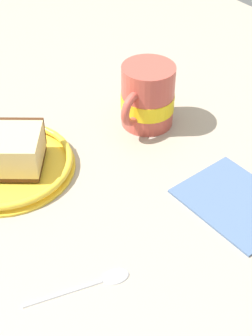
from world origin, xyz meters
TOP-DOWN VIEW (x-y plane):
  - ground_plane at (0.00, 0.00)cm, footprint 122.96×122.96cm
  - small_plate at (-2.26, -4.80)cm, footprint 18.03×18.03cm
  - cake_slice at (-2.48, -4.65)cm, footprint 11.72×12.18cm
  - tea_mug at (0.36, 16.57)cm, footprint 7.79×10.18cm
  - teaspoon at (19.93, -4.65)cm, footprint 4.03×11.39cm
  - folded_napkin at (19.87, 15.33)cm, footprint 13.75×11.30cm

SIDE VIEW (x-z plane):
  - ground_plane at x=0.00cm, z-range -2.58..0.00cm
  - folded_napkin at x=19.87cm, z-range 0.00..0.60cm
  - teaspoon at x=19.93cm, z-range -0.05..0.75cm
  - small_plate at x=-2.26cm, z-range -0.01..1.58cm
  - cake_slice at x=-2.48cm, z-range 0.72..5.46cm
  - tea_mug at x=0.36cm, z-range -0.13..9.12cm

